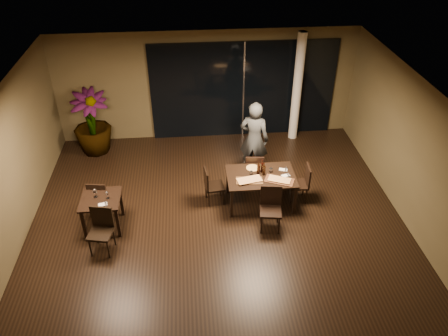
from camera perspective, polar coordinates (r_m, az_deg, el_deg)
ground at (r=9.34m, az=-0.68°, el=-7.91°), size 8.00×8.00×0.00m
wall_back at (r=11.95m, az=-2.34°, el=10.76°), size 8.00×0.10×3.00m
wall_left at (r=9.10m, az=-27.09°, el=-1.62°), size 0.10×8.00×3.00m
wall_right at (r=9.55m, az=24.25°, el=0.96°), size 0.10×8.00×3.00m
ceiling at (r=7.64m, az=-0.84°, el=9.07°), size 8.00×8.00×0.04m
window_panel at (r=12.02m, az=2.54°, el=10.10°), size 5.00×0.06×2.70m
column at (r=11.94m, az=9.54°, el=10.27°), size 0.24×0.24×3.00m
main_table at (r=9.64m, az=4.84°, el=-1.35°), size 1.50×1.00×0.75m
side_table at (r=9.35m, az=-15.74°, el=-4.46°), size 0.80×0.80×0.75m
chair_main_far at (r=10.23m, az=3.96°, el=-0.13°), size 0.46×0.46×0.91m
chair_main_near at (r=9.14m, az=6.11°, el=-4.90°), size 0.50×0.50×0.95m
chair_main_left at (r=9.74m, az=-1.71°, el=-2.13°), size 0.46×0.46×0.89m
chair_main_right at (r=9.95m, az=10.18°, el=-1.76°), size 0.44×0.44×0.91m
chair_side_far at (r=9.77m, az=-15.94°, el=-3.55°), size 0.46×0.46×0.88m
chair_side_near at (r=8.90m, az=-15.72°, el=-7.49°), size 0.52×0.52×0.95m
diner at (r=10.49m, az=3.95°, el=3.79°), size 0.77×0.64×1.93m
potted_plant at (r=11.90m, az=-16.93°, el=5.71°), size 1.19×1.19×1.73m
pizza_board_left at (r=9.41m, az=3.33°, el=-1.66°), size 0.59×0.33×0.01m
pizza_board_right at (r=9.48m, az=7.24°, el=-1.62°), size 0.69×0.53×0.01m
oblong_pizza_left at (r=9.40m, az=3.33°, el=-1.58°), size 0.54×0.33×0.02m
oblong_pizza_right at (r=9.47m, az=7.24°, el=-1.53°), size 0.50×0.37×0.02m
round_pizza at (r=9.80m, az=3.76°, el=-0.03°), size 0.28×0.28×0.01m
bottle_a at (r=9.57m, az=4.53°, el=0.02°), size 0.07×0.07×0.30m
bottle_b at (r=9.55m, az=5.26°, el=-0.12°), size 0.07×0.07×0.30m
bottle_c at (r=9.63m, az=5.00°, el=0.26°), size 0.07×0.07×0.31m
tumbler_left at (r=9.60m, az=3.58°, el=-0.62°), size 0.07×0.07×0.08m
tumbler_right at (r=9.71m, az=6.15°, el=-0.28°), size 0.08×0.08×0.09m
napkin_near at (r=9.64m, az=8.04°, el=-1.00°), size 0.20×0.14×0.01m
napkin_far at (r=9.82m, az=7.73°, el=-0.23°), size 0.20×0.15×0.01m
wine_glass_a at (r=9.28m, az=-16.48°, el=-3.16°), size 0.09×0.09×0.19m
wine_glass_b at (r=9.19m, az=-15.03°, el=-3.44°), size 0.07×0.07×0.16m
side_napkin at (r=9.08m, az=-15.55°, el=-4.62°), size 0.20×0.15×0.01m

